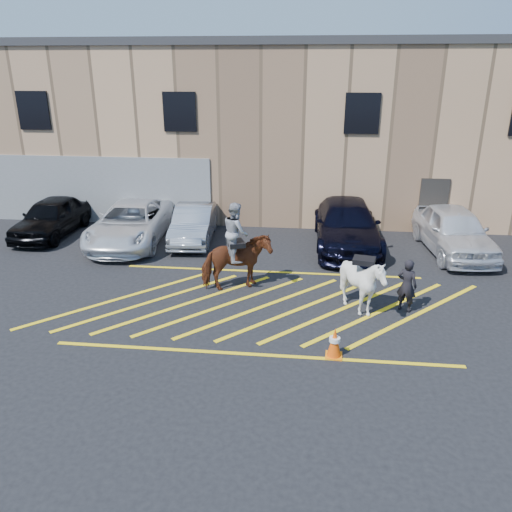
# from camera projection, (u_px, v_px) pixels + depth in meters

# --- Properties ---
(ground) EXTENTS (90.00, 90.00, 0.00)m
(ground) POSITION_uv_depth(u_px,v_px,m) (265.00, 302.00, 14.15)
(ground) COLOR black
(ground) RESTS_ON ground
(car_black_suv) EXTENTS (1.79, 4.33, 1.47)m
(car_black_suv) POSITION_uv_depth(u_px,v_px,m) (51.00, 217.00, 19.53)
(car_black_suv) COLOR black
(car_black_suv) RESTS_ON ground
(car_white_pickup) EXTENTS (2.76, 5.45, 1.48)m
(car_white_pickup) POSITION_uv_depth(u_px,v_px,m) (131.00, 223.00, 18.73)
(car_white_pickup) COLOR white
(car_white_pickup) RESTS_ON ground
(car_silver_sedan) EXTENTS (1.72, 4.13, 1.33)m
(car_silver_sedan) POSITION_uv_depth(u_px,v_px,m) (194.00, 223.00, 18.96)
(car_silver_sedan) COLOR #9498A2
(car_silver_sedan) RESTS_ON ground
(car_blue_suv) EXTENTS (2.41, 5.63, 1.62)m
(car_blue_suv) POSITION_uv_depth(u_px,v_px,m) (347.00, 225.00, 18.30)
(car_blue_suv) COLOR black
(car_blue_suv) RESTS_ON ground
(car_white_suv) EXTENTS (2.36, 4.94, 1.63)m
(car_white_suv) POSITION_uv_depth(u_px,v_px,m) (454.00, 230.00, 17.65)
(car_white_suv) COLOR white
(car_white_suv) RESTS_ON ground
(handler) EXTENTS (0.65, 0.57, 1.48)m
(handler) POSITION_uv_depth(u_px,v_px,m) (407.00, 285.00, 13.39)
(handler) COLOR black
(handler) RESTS_ON ground
(warehouse) EXTENTS (32.42, 10.20, 7.30)m
(warehouse) POSITION_uv_depth(u_px,v_px,m) (288.00, 124.00, 24.00)
(warehouse) COLOR tan
(warehouse) RESTS_ON ground
(hatching_zone) EXTENTS (12.60, 5.12, 0.01)m
(hatching_zone) POSITION_uv_depth(u_px,v_px,m) (264.00, 306.00, 13.87)
(hatching_zone) COLOR yellow
(hatching_zone) RESTS_ON ground
(mounted_bay) EXTENTS (2.21, 1.61, 2.65)m
(mounted_bay) POSITION_uv_depth(u_px,v_px,m) (236.00, 255.00, 14.60)
(mounted_bay) COLOR brown
(mounted_bay) RESTS_ON ground
(saddled_white) EXTENTS (1.66, 1.79, 1.69)m
(saddled_white) POSITION_uv_depth(u_px,v_px,m) (362.00, 284.00, 13.23)
(saddled_white) COLOR silver
(saddled_white) RESTS_ON ground
(traffic_cone) EXTENTS (0.41, 0.41, 0.73)m
(traffic_cone) POSITION_uv_depth(u_px,v_px,m) (335.00, 342.00, 11.35)
(traffic_cone) COLOR orange
(traffic_cone) RESTS_ON ground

